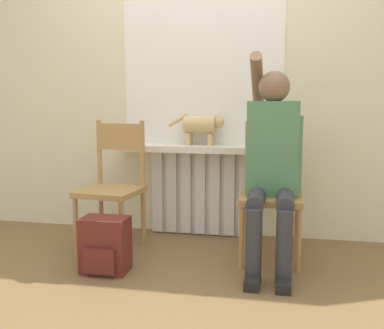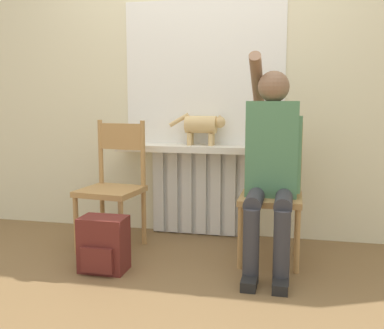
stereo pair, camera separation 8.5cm
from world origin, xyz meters
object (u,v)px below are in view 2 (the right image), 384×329
Objects in this scene: chair_left at (113,184)px; cat at (203,125)px; backpack at (104,245)px; person at (271,159)px; chair_right at (271,191)px.

cat reaches higher than chair_left.
cat reaches higher than backpack.
backpack is at bearing -68.81° from chair_left.
person reaches higher than cat.
backpack is (-0.47, -0.89, -0.73)m from cat.
chair_left is at bearing -179.92° from chair_right.
backpack is at bearing -117.74° from cat.
chair_left is at bearing 174.62° from person.
chair_right is 2.08× the size of cat.
cat is 1.28× the size of backpack.
person is at bearing 19.08° from backpack.
chair_right is 0.26m from person.
chair_right is at bearing 90.49° from person.
chair_left is 1.18m from person.
person is 1.22m from backpack.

